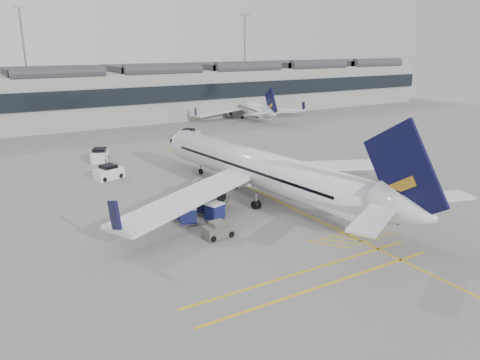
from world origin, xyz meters
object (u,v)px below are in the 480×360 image
belt_loader (241,182)px  ramp_agent_a (223,197)px  airliner_main (264,170)px  ramp_agent_b (204,204)px  pushback_tug (218,230)px  baggage_cart_a (215,211)px

belt_loader → ramp_agent_a: ramp_agent_a is taller
airliner_main → ramp_agent_b: 8.21m
ramp_agent_a → ramp_agent_b: ramp_agent_a is taller
airliner_main → ramp_agent_b: size_ratio=27.06×
airliner_main → ramp_agent_a: airliner_main is taller
airliner_main → pushback_tug: (-9.81, -7.06, -2.76)m
baggage_cart_a → ramp_agent_a: bearing=34.3°
airliner_main → ramp_agent_b: bearing=175.3°
ramp_agent_b → pushback_tug: ramp_agent_b is taller
ramp_agent_a → baggage_cart_a: bearing=-163.4°
belt_loader → baggage_cart_a: (-8.46, -8.88, 0.51)m
pushback_tug → ramp_agent_a: bearing=55.5°
belt_loader → ramp_agent_b: size_ratio=2.54×
ramp_agent_a → pushback_tug: ramp_agent_a is taller
baggage_cart_a → pushback_tug: bearing=-131.5°
belt_loader → ramp_agent_b: belt_loader is taller
airliner_main → pushback_tug: bearing=-150.6°
belt_loader → pushback_tug: 16.26m
airliner_main → belt_loader: airliner_main is taller
pushback_tug → ramp_agent_b: bearing=70.6°
ramp_agent_a → pushback_tug: 9.12m
baggage_cart_a → pushback_tug: 4.19m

